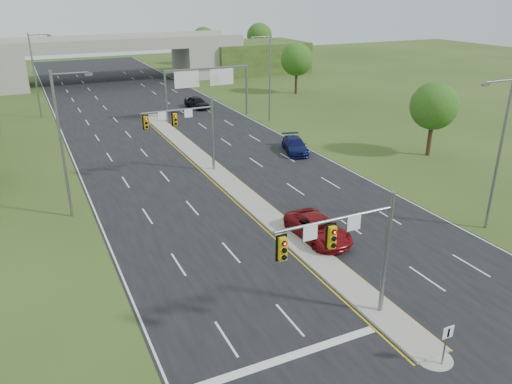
{
  "coord_description": "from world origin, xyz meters",
  "views": [
    {
      "loc": [
        -15.59,
        -17.38,
        16.12
      ],
      "look_at": [
        -1.81,
        11.74,
        3.0
      ],
      "focal_mm": 35.0,
      "sensor_mm": 36.0,
      "label": 1
    }
  ],
  "objects": [
    {
      "name": "ground",
      "position": [
        0.0,
        0.0,
        0.0
      ],
      "size": [
        240.0,
        240.0,
        0.0
      ],
      "primitive_type": "plane",
      "color": "#2E4318",
      "rests_on": "ground"
    },
    {
      "name": "road",
      "position": [
        0.0,
        35.0,
        0.01
      ],
      "size": [
        24.0,
        160.0,
        0.02
      ],
      "primitive_type": "cube",
      "color": "black",
      "rests_on": "ground"
    },
    {
      "name": "median",
      "position": [
        0.0,
        23.0,
        0.1
      ],
      "size": [
        2.0,
        54.0,
        0.16
      ],
      "primitive_type": "cube",
      "color": "gray",
      "rests_on": "road"
    },
    {
      "name": "median_nose",
      "position": [
        0.0,
        -4.0,
        0.1
      ],
      "size": [
        2.0,
        2.0,
        0.16
      ],
      "primitive_type": "cone",
      "color": "gray",
      "rests_on": "road"
    },
    {
      "name": "lane_markings",
      "position": [
        -0.6,
        28.91,
        0.02
      ],
      "size": [
        23.72,
        160.0,
        0.01
      ],
      "color": "gold",
      "rests_on": "road"
    },
    {
      "name": "signal_mast_near",
      "position": [
        -2.26,
        -0.07,
        4.73
      ],
      "size": [
        6.62,
        0.6,
        7.0
      ],
      "color": "slate",
      "rests_on": "ground"
    },
    {
      "name": "signal_mast_far",
      "position": [
        -2.26,
        24.93,
        4.73
      ],
      "size": [
        6.62,
        0.6,
        7.0
      ],
      "color": "slate",
      "rests_on": "ground"
    },
    {
      "name": "keep_right_sign",
      "position": [
        0.0,
        -4.53,
        1.52
      ],
      "size": [
        0.6,
        0.13,
        2.2
      ],
      "color": "slate",
      "rests_on": "ground"
    },
    {
      "name": "sign_gantry",
      "position": [
        6.68,
        44.92,
        5.24
      ],
      "size": [
        11.58,
        0.44,
        6.67
      ],
      "color": "slate",
      "rests_on": "ground"
    },
    {
      "name": "overpass",
      "position": [
        0.0,
        80.0,
        3.55
      ],
      "size": [
        80.0,
        14.0,
        8.1
      ],
      "color": "gray",
      "rests_on": "ground"
    },
    {
      "name": "lightpole_l_mid",
      "position": [
        -13.3,
        20.0,
        6.1
      ],
      "size": [
        2.85,
        0.25,
        11.0
      ],
      "color": "slate",
      "rests_on": "ground"
    },
    {
      "name": "lightpole_l_far",
      "position": [
        -13.3,
        55.0,
        6.1
      ],
      "size": [
        2.85,
        0.25,
        11.0
      ],
      "color": "slate",
      "rests_on": "ground"
    },
    {
      "name": "lightpole_r_near",
      "position": [
        13.3,
        5.0,
        6.1
      ],
      "size": [
        2.85,
        0.25,
        11.0
      ],
      "color": "slate",
      "rests_on": "ground"
    },
    {
      "name": "lightpole_r_far",
      "position": [
        13.3,
        40.0,
        6.1
      ],
      "size": [
        2.85,
        0.25,
        11.0
      ],
      "color": "slate",
      "rests_on": "ground"
    },
    {
      "name": "tree_r_near",
      "position": [
        22.0,
        20.0,
        5.18
      ],
      "size": [
        4.8,
        4.8,
        7.6
      ],
      "color": "#382316",
      "rests_on": "ground"
    },
    {
      "name": "tree_r_mid",
      "position": [
        26.0,
        55.0,
        5.51
      ],
      "size": [
        5.2,
        5.2,
        8.12
      ],
      "color": "#382316",
      "rests_on": "ground"
    },
    {
      "name": "tree_back_c",
      "position": [
        24.0,
        94.0,
        5.51
      ],
      "size": [
        5.6,
        5.6,
        8.32
      ],
      "color": "#382316",
      "rests_on": "ground"
    },
    {
      "name": "tree_back_d",
      "position": [
        38.0,
        94.0,
        5.84
      ],
      "size": [
        6.0,
        6.0,
        8.85
      ],
      "color": "#382316",
      "rests_on": "ground"
    },
    {
      "name": "car_far_a",
      "position": [
        1.5,
        8.72,
        0.82
      ],
      "size": [
        2.76,
        5.82,
        1.61
      ],
      "primitive_type": "imported",
      "rotation": [
        0.0,
        0.0,
        0.02
      ],
      "color": "maroon",
      "rests_on": "road"
    },
    {
      "name": "car_far_b",
      "position": [
        9.87,
        26.75,
        0.79
      ],
      "size": [
        3.6,
        5.69,
        1.54
      ],
      "primitive_type": "imported",
      "rotation": [
        0.0,
        0.0,
        -0.3
      ],
      "color": "#0B1042",
      "rests_on": "road"
    },
    {
      "name": "car_far_c",
      "position": [
        7.45,
        51.4,
        0.85
      ],
      "size": [
        2.94,
        5.15,
        1.65
      ],
      "primitive_type": "imported",
      "rotation": [
        0.0,
        0.0,
        0.22
      ],
      "color": "black",
      "rests_on": "road"
    }
  ]
}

